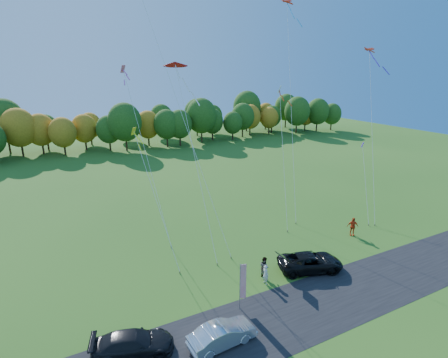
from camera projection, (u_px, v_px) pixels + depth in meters
name	position (u px, v px, depth m)	size (l,w,h in m)	color
ground	(259.00, 284.00, 27.45)	(160.00, 160.00, 0.00)	#275616
asphalt_strip	(290.00, 314.00, 24.05)	(90.00, 6.00, 0.01)	black
tree_line	(118.00, 149.00, 74.10)	(116.00, 12.00, 10.00)	#1E4711
black_suv	(310.00, 262.00, 29.19)	(2.48, 5.39, 1.50)	black
silver_sedan	(222.00, 335.00, 21.23)	(1.50, 4.29, 1.42)	silver
dark_truck_a	(133.00, 344.00, 20.56)	(1.94, 4.77, 1.39)	black
person_tailgate_a	(266.00, 274.00, 27.30)	(0.59, 0.38, 1.61)	silver
person_tailgate_b	(264.00, 267.00, 28.19)	(0.86, 0.67, 1.76)	gray
person_east	(353.00, 227.00, 35.28)	(1.13, 0.47, 1.92)	red
feather_flag	(242.00, 281.00, 24.07)	(0.47, 0.15, 3.56)	#999999
kite_delta_blue	(177.00, 101.00, 30.98)	(6.18, 12.53, 27.87)	#4C3F33
kite_parafoil_orange	(291.00, 104.00, 40.76)	(7.69, 12.26, 24.83)	#4C3F33
kite_delta_red	(192.00, 142.00, 32.13)	(2.45, 10.99, 18.00)	#4C3F33
kite_parafoil_rainbow	(372.00, 132.00, 39.69)	(7.30, 8.97, 19.01)	#4C3F33
kite_diamond_yellow	(156.00, 198.00, 29.85)	(1.95, 7.51, 11.60)	#4C3F33
kite_diamond_white	(283.00, 157.00, 37.23)	(3.29, 6.77, 14.86)	#4C3F33
kite_diamond_pink	(147.00, 156.00, 33.37)	(2.27, 7.93, 16.91)	#4C3F33
kite_diamond_blue_low	(365.00, 183.00, 39.20)	(3.57, 5.24, 8.34)	#4C3F33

